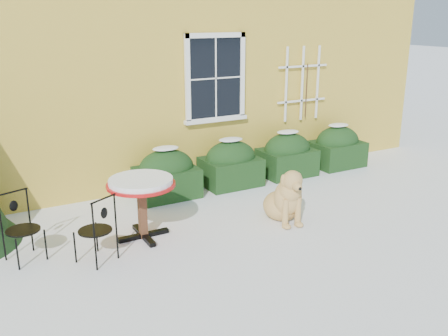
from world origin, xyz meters
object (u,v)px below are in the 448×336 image
bistro_table (141,189)px  dog (286,199)px  patio_chair_near (97,229)px  patio_chair_far (21,227)px

bistro_table → dog: bearing=-13.4°
patio_chair_near → dog: size_ratio=0.93×
bistro_table → patio_chair_far: patio_chair_far is taller
bistro_table → patio_chair_near: 0.91m
patio_chair_near → patio_chair_far: bearing=-61.2°
patio_chair_far → patio_chair_near: bearing=-50.3°
patio_chair_near → dog: 2.91m
bistro_table → dog: bistro_table is taller
patio_chair_far → bistro_table: bearing=-22.3°
patio_chair_near → patio_chair_far: (-0.85, 0.54, 0.00)m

